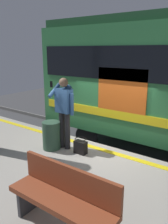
{
  "coord_description": "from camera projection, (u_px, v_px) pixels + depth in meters",
  "views": [
    {
      "loc": [
        -3.0,
        4.82,
        3.41
      ],
      "look_at": [
        0.28,
        0.3,
        1.87
      ],
      "focal_mm": 36.32,
      "sensor_mm": 36.0,
      "label": 1
    }
  ],
  "objects": [
    {
      "name": "handbag",
      "position": [
        81.0,
        147.0,
        5.48
      ],
      "size": [
        0.31,
        0.28,
        0.38
      ],
      "color": "black",
      "rests_on": "platform"
    },
    {
      "name": "platform",
      "position": [
        47.0,
        196.0,
        4.68
      ],
      "size": [
        15.66,
        3.99,
        0.97
      ],
      "primitive_type": "cube",
      "color": "#9E998E",
      "rests_on": "ground"
    },
    {
      "name": "track_rail_near",
      "position": [
        122.0,
        154.0,
        7.47
      ],
      "size": [
        20.36,
        0.08,
        0.16
      ],
      "primitive_type": "cube",
      "color": "slate",
      "rests_on": "ground"
    },
    {
      "name": "track_rail_far",
      "position": [
        139.0,
        141.0,
        8.59
      ],
      "size": [
        20.36,
        0.08,
        0.16
      ],
      "primitive_type": "cube",
      "color": "slate",
      "rests_on": "ground"
    },
    {
      "name": "safety_line",
      "position": [
        93.0,
        147.0,
        5.87
      ],
      "size": [
        15.35,
        0.16,
        0.01
      ],
      "primitive_type": "cube",
      "color": "yellow",
      "rests_on": "platform"
    },
    {
      "name": "bench",
      "position": [
        63.0,
        197.0,
        3.11
      ],
      "size": [
        1.65,
        0.44,
        0.9
      ],
      "color": "brown",
      "rests_on": "platform"
    },
    {
      "name": "ground_plane",
      "position": [
        98.0,
        175.0,
        6.37
      ],
      "size": [
        24.47,
        24.47,
        0.0
      ],
      "primitive_type": "plane",
      "color": "#3D3D3F"
    },
    {
      "name": "trash_bin",
      "position": [
        51.0,
        135.0,
        5.71
      ],
      "size": [
        0.45,
        0.45,
        0.71
      ],
      "primitive_type": "cylinder",
      "color": "#2D4C38",
      "rests_on": "platform"
    },
    {
      "name": "passenger",
      "position": [
        64.0,
        107.0,
        5.57
      ],
      "size": [
        0.57,
        0.55,
        1.79
      ],
      "color": "#262628",
      "rests_on": "platform"
    }
  ]
}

